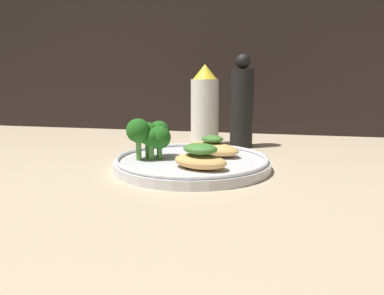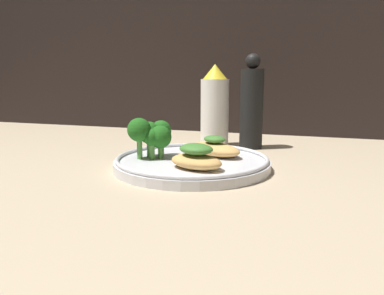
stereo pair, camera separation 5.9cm
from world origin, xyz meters
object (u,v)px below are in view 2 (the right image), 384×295
plate (192,162)px  pepper_grinder (252,106)px  broccoli_bunch (152,134)px  sauce_bottle (215,107)px

plate → pepper_grinder: pepper_grinder is taller
plate → broccoli_bunch: broccoli_bunch is taller
plate → pepper_grinder: (6.02, 20.26, 7.64)cm
pepper_grinder → sauce_bottle: bearing=180.0°
plate → pepper_grinder: size_ratio=1.31×
sauce_bottle → pepper_grinder: pepper_grinder is taller
broccoli_bunch → pepper_grinder: (12.68, 20.83, 3.27)cm
plate → pepper_grinder: bearing=73.5°
broccoli_bunch → sauce_bottle: (5.01, 20.83, 2.72)cm
pepper_grinder → plate: bearing=-106.5°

